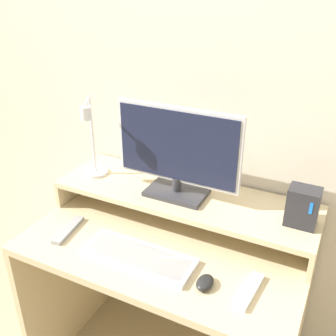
{
  "coord_description": "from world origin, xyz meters",
  "views": [
    {
      "loc": [
        0.55,
        -0.77,
        1.66
      ],
      "look_at": [
        -0.01,
        0.35,
        1.03
      ],
      "focal_mm": 42.0,
      "sensor_mm": 36.0,
      "label": 1
    }
  ],
  "objects_px": {
    "monitor": "(177,152)",
    "keyboard": "(138,256)",
    "remote_control": "(68,230)",
    "desk_lamp": "(92,145)",
    "mouse": "(205,283)",
    "remote_secondary": "(249,291)",
    "router_dock": "(303,207)"
  },
  "relations": [
    {
      "from": "router_dock",
      "to": "remote_secondary",
      "type": "distance_m",
      "value": 0.34
    },
    {
      "from": "monitor",
      "to": "router_dock",
      "type": "relative_size",
      "value": 3.55
    },
    {
      "from": "desk_lamp",
      "to": "mouse",
      "type": "height_order",
      "value": "desk_lamp"
    },
    {
      "from": "router_dock",
      "to": "desk_lamp",
      "type": "bearing_deg",
      "value": -177.27
    },
    {
      "from": "mouse",
      "to": "remote_secondary",
      "type": "height_order",
      "value": "mouse"
    },
    {
      "from": "router_dock",
      "to": "keyboard",
      "type": "relative_size",
      "value": 0.34
    },
    {
      "from": "monitor",
      "to": "remote_control",
      "type": "distance_m",
      "value": 0.53
    },
    {
      "from": "remote_secondary",
      "to": "desk_lamp",
      "type": "bearing_deg",
      "value": 162.67
    },
    {
      "from": "keyboard",
      "to": "remote_control",
      "type": "height_order",
      "value": "keyboard"
    },
    {
      "from": "desk_lamp",
      "to": "mouse",
      "type": "xyz_separation_m",
      "value": [
        0.62,
        -0.27,
        -0.26
      ]
    },
    {
      "from": "remote_control",
      "to": "router_dock",
      "type": "bearing_deg",
      "value": 18.3
    },
    {
      "from": "monitor",
      "to": "remote_secondary",
      "type": "height_order",
      "value": "monitor"
    },
    {
      "from": "router_dock",
      "to": "remote_control",
      "type": "height_order",
      "value": "router_dock"
    },
    {
      "from": "monitor",
      "to": "remote_control",
      "type": "xyz_separation_m",
      "value": [
        -0.34,
        -0.26,
        -0.3
      ]
    },
    {
      "from": "keyboard",
      "to": "desk_lamp",
      "type": "bearing_deg",
      "value": 145.1
    },
    {
      "from": "router_dock",
      "to": "remote_secondary",
      "type": "relative_size",
      "value": 0.79
    },
    {
      "from": "desk_lamp",
      "to": "mouse",
      "type": "bearing_deg",
      "value": -23.63
    },
    {
      "from": "mouse",
      "to": "remote_secondary",
      "type": "xyz_separation_m",
      "value": [
        0.14,
        0.03,
        -0.01
      ]
    },
    {
      "from": "router_dock",
      "to": "remote_secondary",
      "type": "xyz_separation_m",
      "value": [
        -0.09,
        -0.28,
        -0.18
      ]
    },
    {
      "from": "desk_lamp",
      "to": "remote_secondary",
      "type": "xyz_separation_m",
      "value": [
        0.75,
        -0.24,
        -0.27
      ]
    },
    {
      "from": "monitor",
      "to": "remote_secondary",
      "type": "relative_size",
      "value": 2.81
    },
    {
      "from": "router_dock",
      "to": "mouse",
      "type": "relative_size",
      "value": 1.75
    },
    {
      "from": "router_dock",
      "to": "remote_secondary",
      "type": "bearing_deg",
      "value": -108.38
    },
    {
      "from": "monitor",
      "to": "desk_lamp",
      "type": "height_order",
      "value": "monitor"
    },
    {
      "from": "remote_control",
      "to": "remote_secondary",
      "type": "height_order",
      "value": "same"
    },
    {
      "from": "monitor",
      "to": "keyboard",
      "type": "distance_m",
      "value": 0.41
    },
    {
      "from": "desk_lamp",
      "to": "router_dock",
      "type": "height_order",
      "value": "desk_lamp"
    },
    {
      "from": "monitor",
      "to": "router_dock",
      "type": "height_order",
      "value": "monitor"
    },
    {
      "from": "mouse",
      "to": "remote_control",
      "type": "xyz_separation_m",
      "value": [
        -0.59,
        0.04,
        -0.01
      ]
    },
    {
      "from": "monitor",
      "to": "mouse",
      "type": "xyz_separation_m",
      "value": [
        0.25,
        -0.3,
        -0.29
      ]
    },
    {
      "from": "monitor",
      "to": "remote_control",
      "type": "height_order",
      "value": "monitor"
    },
    {
      "from": "keyboard",
      "to": "remote_secondary",
      "type": "distance_m",
      "value": 0.4
    }
  ]
}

